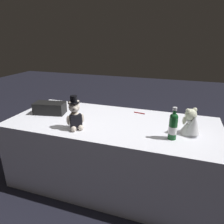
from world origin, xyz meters
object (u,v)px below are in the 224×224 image
Objects in this scene: champagne_bottle at (173,126)px; gift_case_black at (50,108)px; teddy_bear_groom at (75,116)px; teddy_bear_bride at (191,123)px; signing_pen at (140,113)px.

champagne_bottle is 1.31m from gift_case_black.
teddy_bear_groom is 1.34× the size of teddy_bear_bride.
teddy_bear_bride is 0.20m from champagne_bottle.
teddy_bear_groom is 0.76m from signing_pen.
teddy_bear_bride reaches higher than gift_case_black.
teddy_bear_groom is 0.53m from gift_case_black.
teddy_bear_groom reaches higher than signing_pen.
teddy_bear_groom reaches higher than gift_case_black.
signing_pen is at bearing -161.36° from gift_case_black.
teddy_bear_bride is at bearing -134.61° from champagne_bottle.
champagne_bottle is at bearing -174.84° from teddy_bear_groom.
gift_case_black is (0.93, 0.31, 0.06)m from signing_pen.
teddy_bear_groom reaches higher than champagne_bottle.
gift_case_black is at bearing -29.91° from teddy_bear_groom.
gift_case_black is at bearing -1.65° from teddy_bear_bride.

